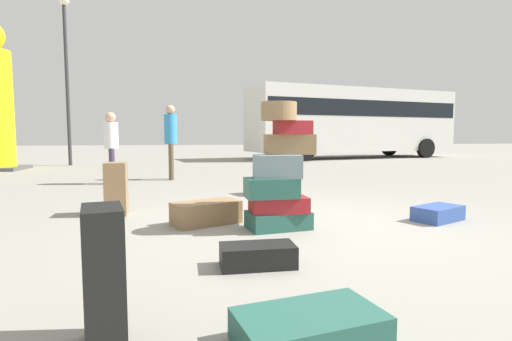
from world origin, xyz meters
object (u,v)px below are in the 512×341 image
at_px(suitcase_brown_white_trunk, 281,174).
at_px(lamp_post, 66,55).
at_px(suitcase_brown_left_side, 116,189).
at_px(suitcase_teal_behind_tower, 310,328).
at_px(suitcase_black_right_side, 258,255).
at_px(suitcase_black_upright_blue, 104,277).
at_px(parked_bus, 353,119).
at_px(person_bearded_onlooker, 111,141).
at_px(suitcase_brown_foreground_near, 206,213).
at_px(suitcase_tower, 280,175).
at_px(person_tourist_with_camera, 171,135).
at_px(suitcase_navy_foreground_far, 438,213).

distance_m(suitcase_brown_white_trunk, lamp_post, 10.41).
bearing_deg(suitcase_brown_left_side, suitcase_teal_behind_tower, -69.26).
xyz_separation_m(suitcase_black_right_side, suitcase_black_upright_blue, (-0.96, -1.04, 0.26)).
bearing_deg(suitcase_teal_behind_tower, lamp_post, 98.89).
bearing_deg(parked_bus, suitcase_teal_behind_tower, -126.46).
bearing_deg(parked_bus, suitcase_black_right_side, -128.40).
bearing_deg(suitcase_black_right_side, parked_bus, 63.44).
bearing_deg(lamp_post, suitcase_black_upright_blue, -74.14).
bearing_deg(suitcase_teal_behind_tower, suitcase_brown_left_side, 102.25).
bearing_deg(person_bearded_onlooker, suitcase_black_right_side, 9.18).
distance_m(suitcase_brown_foreground_near, person_bearded_onlooker, 4.72).
distance_m(suitcase_teal_behind_tower, person_bearded_onlooker, 7.48).
xyz_separation_m(suitcase_tower, person_tourist_with_camera, (-1.38, 5.31, 0.45)).
relative_size(suitcase_navy_foreground_far, suitcase_black_upright_blue, 0.89).
distance_m(suitcase_black_upright_blue, parked_bus, 17.49).
distance_m(suitcase_tower, suitcase_brown_foreground_near, 1.01).
bearing_deg(suitcase_brown_foreground_near, suitcase_black_upright_blue, -127.53).
bearing_deg(suitcase_black_upright_blue, suitcase_brown_foreground_near, 63.90).
bearing_deg(suitcase_teal_behind_tower, suitcase_brown_foreground_near, 86.83).
distance_m(suitcase_tower, suitcase_teal_behind_tower, 2.51).
bearing_deg(person_bearded_onlooker, person_tourist_with_camera, 106.44).
relative_size(suitcase_teal_behind_tower, parked_bus, 0.07).
xyz_separation_m(suitcase_navy_foreground_far, lamp_post, (-7.10, 10.46, 3.75)).
bearing_deg(person_tourist_with_camera, suitcase_black_right_side, 5.95).
bearing_deg(suitcase_black_right_side, suitcase_brown_white_trunk, 73.53).
height_order(suitcase_tower, parked_bus, parked_bus).
distance_m(suitcase_tower, suitcase_brown_white_trunk, 2.63).
relative_size(suitcase_brown_left_side, suitcase_black_upright_blue, 0.99).
xyz_separation_m(suitcase_tower, suitcase_brown_left_side, (-1.95, 1.16, -0.26)).
distance_m(suitcase_brown_left_side, suitcase_brown_white_trunk, 2.93).
distance_m(suitcase_tower, person_tourist_with_camera, 5.51).
bearing_deg(suitcase_navy_foreground_far, suitcase_brown_white_trunk, 94.63).
distance_m(suitcase_brown_left_side, suitcase_black_upright_blue, 3.46).
height_order(suitcase_black_upright_blue, suitcase_brown_foreground_near, suitcase_black_upright_blue).
bearing_deg(person_tourist_with_camera, suitcase_brown_left_side, -9.72).
height_order(suitcase_black_upright_blue, lamp_post, lamp_post).
bearing_deg(suitcase_tower, parked_bus, 63.11).
relative_size(suitcase_black_upright_blue, person_bearded_onlooker, 0.45).
bearing_deg(suitcase_brown_foreground_near, person_tourist_with_camera, 72.58).
height_order(person_bearded_onlooker, person_tourist_with_camera, person_tourist_with_camera).
relative_size(suitcase_black_right_side, lamp_post, 0.10).
distance_m(suitcase_black_right_side, lamp_post, 13.17).
xyz_separation_m(suitcase_black_right_side, suitcase_brown_foreground_near, (-0.33, 1.62, 0.04)).
height_order(suitcase_navy_foreground_far, lamp_post, lamp_post).
distance_m(person_tourist_with_camera, parked_bus, 11.27).
xyz_separation_m(suitcase_black_right_side, suitcase_brown_white_trunk, (1.10, 3.77, 0.28)).
bearing_deg(person_tourist_with_camera, suitcase_navy_foreground_far, 31.11).
bearing_deg(suitcase_tower, suitcase_teal_behind_tower, -99.90).
bearing_deg(suitcase_brown_left_side, suitcase_black_upright_blue, -83.80).
bearing_deg(suitcase_navy_foreground_far, lamp_post, 99.27).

